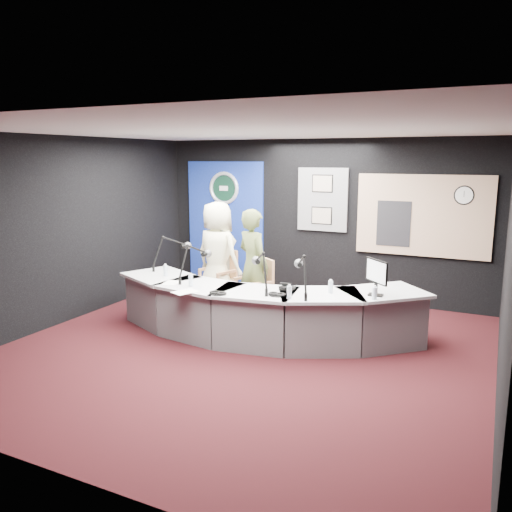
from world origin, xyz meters
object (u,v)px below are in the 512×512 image
at_px(broadcast_desk, 258,311).
at_px(person_woman, 253,265).
at_px(person_man, 217,255).
at_px(armchair_right, 253,286).
at_px(armchair_left, 218,279).

distance_m(broadcast_desk, person_woman, 0.90).
distance_m(person_man, person_woman, 0.94).
xyz_separation_m(armchair_right, person_man, (-0.85, 0.39, 0.35)).
bearing_deg(person_woman, broadcast_desk, 148.93).
bearing_deg(armchair_right, armchair_left, -167.29).
distance_m(broadcast_desk, armchair_left, 1.63).
height_order(armchair_right, person_woman, person_woman).
relative_size(broadcast_desk, armchair_left, 4.76).
height_order(broadcast_desk, person_woman, person_woman).
xyz_separation_m(armchair_left, person_man, (0.00, 0.00, 0.41)).
height_order(broadcast_desk, armchair_right, armchair_right).
bearing_deg(broadcast_desk, armchair_left, 139.85).
relative_size(armchair_left, armchair_right, 0.88).
distance_m(armchair_left, person_woman, 1.01).
bearing_deg(armchair_left, person_woman, -5.76).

